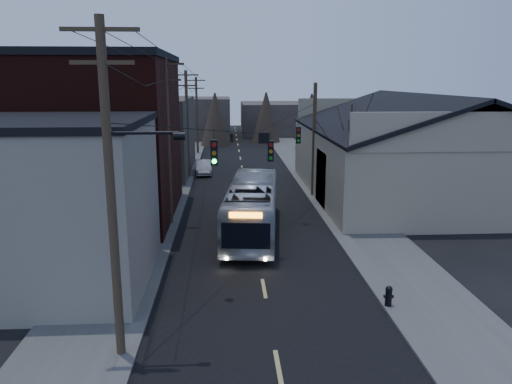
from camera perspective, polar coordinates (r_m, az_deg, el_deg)
road_surface at (r=42.72m, az=-1.27°, el=0.98°), size 9.00×110.00×0.02m
sidewalk_left at (r=42.98m, az=-9.97°, el=0.92°), size 4.00×110.00×0.12m
sidewalk_right at (r=43.43m, az=7.33°, el=1.14°), size 4.00×110.00×0.12m
building_clapboard at (r=22.71m, az=-22.54°, el=-1.56°), size 8.00×8.00×7.00m
building_brick at (r=33.12m, az=-18.30°, el=5.65°), size 10.00×12.00×10.00m
building_left_far at (r=48.74m, az=-12.86°, el=6.28°), size 9.00×14.00×7.00m
warehouse at (r=40.01m, az=17.97°, el=3.46°), size 16.16×20.60×7.73m
building_far_left at (r=77.14m, az=-6.77°, el=8.42°), size 10.00×12.00×6.00m
building_far_right at (r=82.47m, az=2.59°, el=8.42°), size 12.00×14.00×5.00m
bare_tree at (r=33.18m, az=10.66°, el=3.64°), size 0.40×0.40×7.20m
utility_lines at (r=36.17m, az=-5.94°, el=6.70°), size 11.24×45.28×10.50m
bus at (r=28.62m, az=-0.42°, el=-1.72°), size 3.84×11.55×3.16m
parked_car at (r=47.10m, az=-5.98°, el=2.82°), size 1.59×4.06×1.32m
fire_hydrant at (r=20.42m, az=14.92°, el=-11.31°), size 0.38×0.28×0.81m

